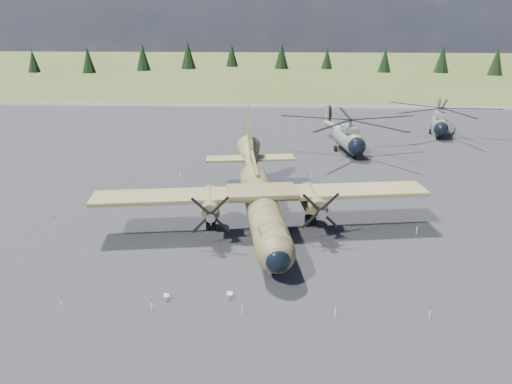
{
  "coord_description": "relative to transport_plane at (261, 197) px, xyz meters",
  "views": [
    {
      "loc": [
        4.39,
        -41.49,
        18.22
      ],
      "look_at": [
        2.04,
        2.0,
        3.01
      ],
      "focal_mm": 35.0,
      "sensor_mm": 36.0,
      "label": 1
    }
  ],
  "objects": [
    {
      "name": "treeline",
      "position": [
        5.58,
        -9.43,
        1.95
      ],
      "size": [
        329.19,
        330.02,
        10.92
      ],
      "color": "black",
      "rests_on": "ground"
    },
    {
      "name": "info_placard_right",
      "position": [
        -1.51,
        -13.02,
        -2.41
      ],
      "size": [
        0.41,
        0.23,
        0.6
      ],
      "rotation": [
        0.0,
        0.0,
        -0.18
      ],
      "color": "gray",
      "rests_on": "ground"
    },
    {
      "name": "helicopter_mid",
      "position": [
        27.55,
        39.18,
        0.53
      ],
      "size": [
        22.32,
        23.39,
        4.72
      ],
      "rotation": [
        0.0,
        0.0,
        -0.23
      ],
      "color": "slate",
      "rests_on": "ground"
    },
    {
      "name": "apron",
      "position": [
        -2.5,
        8.77,
        -2.81
      ],
      "size": [
        120.0,
        120.0,
        0.04
      ],
      "primitive_type": "cube",
      "color": "#525257",
      "rests_on": "ground"
    },
    {
      "name": "transport_plane",
      "position": [
        0.0,
        0.0,
        0.0
      ],
      "size": [
        29.77,
        26.84,
        9.8
      ],
      "rotation": [
        0.0,
        0.0,
        0.15
      ],
      "color": "#414425",
      "rests_on": "ground"
    },
    {
      "name": "ground",
      "position": [
        -2.5,
        -1.23,
        -2.81
      ],
      "size": [
        500.0,
        500.0,
        0.0
      ],
      "primitive_type": "plane",
      "color": "#4B5425",
      "rests_on": "ground"
    },
    {
      "name": "info_placard_left",
      "position": [
        -5.78,
        -13.48,
        -2.41
      ],
      "size": [
        0.39,
        0.17,
        0.61
      ],
      "rotation": [
        0.0,
        0.0,
        0.01
      ],
      "color": "gray",
      "rests_on": "ground"
    },
    {
      "name": "barrier_fence",
      "position": [
        -2.96,
        -1.31,
        -2.31
      ],
      "size": [
        33.12,
        29.62,
        0.85
      ],
      "color": "white",
      "rests_on": "ground"
    },
    {
      "name": "helicopter_near",
      "position": [
        11.19,
        26.89,
        0.78
      ],
      "size": [
        23.18,
        25.01,
        5.07
      ],
      "rotation": [
        0.0,
        0.0,
        0.18
      ],
      "color": "slate",
      "rests_on": "ground"
    }
  ]
}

